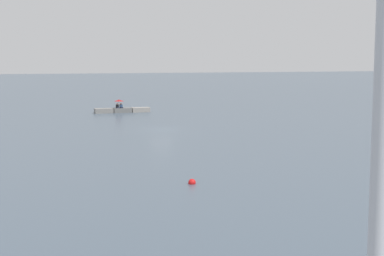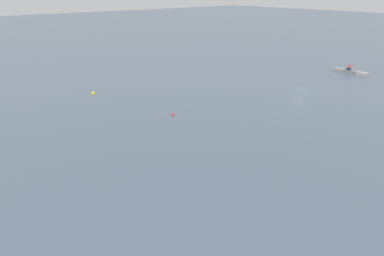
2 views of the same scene
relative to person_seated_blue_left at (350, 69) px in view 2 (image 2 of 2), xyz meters
name	(u,v)px [view 2 (image 2 of 2)]	position (x,y,z in m)	size (l,w,h in m)	color
ground_plane	(301,90)	(-0.19, 21.68, -0.94)	(500.00, 500.00, 0.00)	#475666
seawall_pier	(351,72)	(-0.19, -0.18, -0.60)	(8.15, 1.48, 0.69)	gray
person_seated_blue_left	(350,69)	(0.00, 0.00, 0.00)	(0.43, 0.63, 0.73)	#1E2333
person_seated_dark_right	(348,69)	(0.56, -0.03, 0.00)	(0.43, 0.63, 0.73)	#1E2333
umbrella_open_red	(350,65)	(0.29, -0.18, 0.87)	(1.39, 1.39, 1.30)	black
mooring_buoy_near	(173,115)	(5.54, 49.83, -0.86)	(0.48, 0.48, 0.48)	red
mooring_buoy_mid	(93,93)	(24.65, 54.92, -0.82)	(0.68, 0.68, 0.68)	yellow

